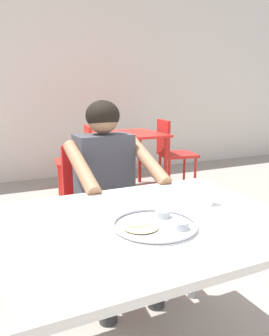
{
  "coord_description": "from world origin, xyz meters",
  "views": [
    {
      "loc": [
        -0.67,
        -1.04,
        1.22
      ],
      "look_at": [
        -0.05,
        0.29,
        0.88
      ],
      "focal_mm": 35.25,
      "sensor_mm": 36.0,
      "label": 1
    }
  ],
  "objects_px": {
    "diner_foreground": "(110,181)",
    "chair_red_right": "(171,149)",
    "table_background_red": "(127,141)",
    "chair_red_left": "(80,156)",
    "chair_foreground": "(98,201)",
    "drinking_cup": "(206,193)",
    "thali_tray": "(155,224)",
    "table_foreground": "(149,236)"
  },
  "relations": [
    {
      "from": "chair_red_left",
      "to": "table_background_red",
      "type": "bearing_deg",
      "value": -3.11
    },
    {
      "from": "table_background_red",
      "to": "chair_red_right",
      "type": "relative_size",
      "value": 0.93
    },
    {
      "from": "drinking_cup",
      "to": "chair_red_left",
      "type": "xyz_separation_m",
      "value": [
        0.13,
        2.53,
        -0.29
      ]
    },
    {
      "from": "drinking_cup",
      "to": "table_foreground",
      "type": "bearing_deg",
      "value": -171.28
    },
    {
      "from": "chair_foreground",
      "to": "drinking_cup",
      "type": "bearing_deg",
      "value": -76.62
    },
    {
      "from": "diner_foreground",
      "to": "chair_foreground",
      "type": "bearing_deg",
      "value": 91.03
    },
    {
      "from": "thali_tray",
      "to": "diner_foreground",
      "type": "bearing_deg",
      "value": 81.03
    },
    {
      "from": "table_background_red",
      "to": "chair_red_left",
      "type": "distance_m",
      "value": 0.61
    },
    {
      "from": "thali_tray",
      "to": "chair_red_right",
      "type": "relative_size",
      "value": 0.36
    },
    {
      "from": "table_background_red",
      "to": "chair_red_left",
      "type": "xyz_separation_m",
      "value": [
        -0.59,
        0.03,
        -0.15
      ]
    },
    {
      "from": "thali_tray",
      "to": "table_background_red",
      "type": "xyz_separation_m",
      "value": [
        1.05,
        2.63,
        -0.1
      ]
    },
    {
      "from": "thali_tray",
      "to": "chair_foreground",
      "type": "distance_m",
      "value": 1.04
    },
    {
      "from": "chair_foreground",
      "to": "chair_red_left",
      "type": "bearing_deg",
      "value": 78.25
    },
    {
      "from": "chair_red_right",
      "to": "chair_red_left",
      "type": "bearing_deg",
      "value": 177.05
    },
    {
      "from": "table_foreground",
      "to": "drinking_cup",
      "type": "height_order",
      "value": "drinking_cup"
    },
    {
      "from": "chair_red_right",
      "to": "thali_tray",
      "type": "bearing_deg",
      "value": -122.64
    },
    {
      "from": "chair_red_left",
      "to": "chair_red_right",
      "type": "height_order",
      "value": "chair_red_right"
    },
    {
      "from": "chair_foreground",
      "to": "table_background_red",
      "type": "relative_size",
      "value": 1.08
    },
    {
      "from": "diner_foreground",
      "to": "table_background_red",
      "type": "height_order",
      "value": "diner_foreground"
    },
    {
      "from": "drinking_cup",
      "to": "chair_foreground",
      "type": "bearing_deg",
      "value": 103.38
    },
    {
      "from": "chair_foreground",
      "to": "diner_foreground",
      "type": "height_order",
      "value": "diner_foreground"
    },
    {
      "from": "chair_foreground",
      "to": "chair_red_right",
      "type": "relative_size",
      "value": 1.0
    },
    {
      "from": "drinking_cup",
      "to": "chair_red_left",
      "type": "relative_size",
      "value": 0.12
    },
    {
      "from": "diner_foreground",
      "to": "chair_red_left",
      "type": "distance_m",
      "value": 1.92
    },
    {
      "from": "thali_tray",
      "to": "chair_red_left",
      "type": "distance_m",
      "value": 2.71
    },
    {
      "from": "table_foreground",
      "to": "thali_tray",
      "type": "relative_size",
      "value": 3.48
    },
    {
      "from": "table_background_red",
      "to": "chair_red_left",
      "type": "height_order",
      "value": "chair_red_left"
    },
    {
      "from": "chair_red_left",
      "to": "diner_foreground",
      "type": "bearing_deg",
      "value": -100.25
    },
    {
      "from": "chair_foreground",
      "to": "chair_red_right",
      "type": "distance_m",
      "value": 2.22
    },
    {
      "from": "diner_foreground",
      "to": "table_background_red",
      "type": "relative_size",
      "value": 1.44
    },
    {
      "from": "diner_foreground",
      "to": "chair_red_right",
      "type": "relative_size",
      "value": 1.33
    },
    {
      "from": "diner_foreground",
      "to": "chair_red_left",
      "type": "xyz_separation_m",
      "value": [
        0.34,
        1.88,
        -0.21
      ]
    },
    {
      "from": "drinking_cup",
      "to": "chair_foreground",
      "type": "xyz_separation_m",
      "value": [
        -0.21,
        0.88,
        -0.28
      ]
    },
    {
      "from": "drinking_cup",
      "to": "diner_foreground",
      "type": "relative_size",
      "value": 0.09
    },
    {
      "from": "diner_foreground",
      "to": "chair_red_left",
      "type": "height_order",
      "value": "diner_foreground"
    },
    {
      "from": "thali_tray",
      "to": "chair_red_right",
      "type": "bearing_deg",
      "value": 57.36
    },
    {
      "from": "chair_red_left",
      "to": "chair_red_right",
      "type": "distance_m",
      "value": 1.2
    },
    {
      "from": "thali_tray",
      "to": "chair_red_right",
      "type": "xyz_separation_m",
      "value": [
        1.66,
        2.6,
        -0.24
      ]
    },
    {
      "from": "chair_foreground",
      "to": "chair_red_right",
      "type": "bearing_deg",
      "value": 45.82
    },
    {
      "from": "chair_red_right",
      "to": "chair_foreground",
      "type": "bearing_deg",
      "value": -134.18
    },
    {
      "from": "table_background_red",
      "to": "diner_foreground",
      "type": "bearing_deg",
      "value": -116.73
    },
    {
      "from": "chair_red_right",
      "to": "table_background_red",
      "type": "bearing_deg",
      "value": 177.21
    }
  ]
}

